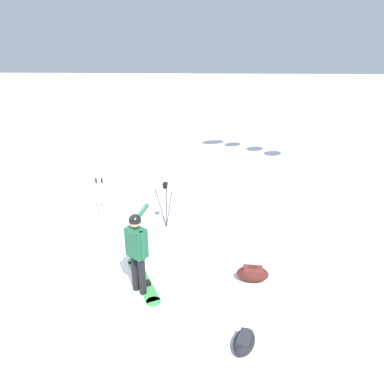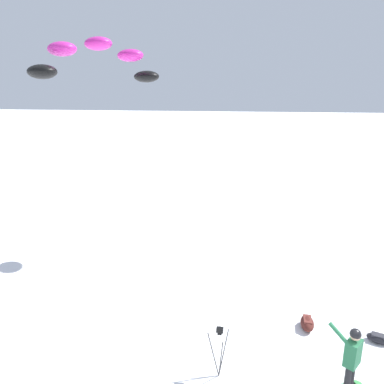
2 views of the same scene
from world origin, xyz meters
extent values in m
plane|color=white|center=(0.00, 0.00, 0.00)|extent=(300.00, 300.00, 0.00)
cylinder|color=black|center=(0.69, -0.38, 0.43)|extent=(0.14, 0.14, 0.86)
cylinder|color=black|center=(0.87, -0.50, 0.43)|extent=(0.14, 0.14, 0.86)
cube|color=#1E5938|center=(0.78, -0.44, 1.16)|extent=(0.48, 0.43, 0.61)
sphere|color=tan|center=(0.78, -0.44, 1.61)|extent=(0.23, 0.23, 0.23)
sphere|color=black|center=(0.78, -0.44, 1.64)|extent=(0.24, 0.24, 0.24)
cylinder|color=#1E5938|center=(0.77, -0.13, 1.58)|extent=(0.37, 0.51, 0.42)
cylinder|color=#1E5938|center=(0.94, -0.56, 1.16)|extent=(0.09, 0.09, 0.61)
cube|color=#3F994C|center=(0.74, -0.06, 0.01)|extent=(1.06, 1.50, 0.02)
cylinder|color=#3F994C|center=(0.34, 0.62, 0.01)|extent=(0.30, 0.30, 0.02)
cylinder|color=#3F994C|center=(1.15, -0.73, 0.01)|extent=(0.30, 0.30, 0.02)
cube|color=black|center=(0.63, 0.13, 0.06)|extent=(0.24, 0.22, 0.08)
cube|color=black|center=(0.86, -0.25, 0.06)|extent=(0.24, 0.22, 0.08)
ellipsoid|color=#4C1E19|center=(3.12, 0.24, 0.17)|extent=(0.69, 0.39, 0.34)
cube|color=brown|center=(3.12, 0.24, 0.29)|extent=(0.41, 0.23, 0.08)
cylinder|color=#262628|center=(0.73, 2.65, 0.60)|extent=(0.05, 0.31, 1.20)
cylinder|color=#262628|center=(0.62, 2.46, 0.60)|extent=(0.29, 0.14, 1.20)
cylinder|color=#262628|center=(0.86, 2.42, 0.60)|extent=(0.25, 0.22, 1.20)
cube|color=black|center=(0.75, 2.51, 1.22)|extent=(0.10, 0.10, 0.06)
cube|color=black|center=(0.75, 2.51, 1.30)|extent=(0.12, 0.16, 0.10)
ellipsoid|color=black|center=(2.91, -1.64, 0.12)|extent=(0.49, 0.68, 0.24)
cube|color=#2C2C33|center=(2.91, -1.64, 0.20)|extent=(0.29, 0.41, 0.08)
cylinder|color=gray|center=(-1.29, 3.00, 0.61)|extent=(0.05, 0.16, 1.22)
cylinder|color=black|center=(-1.29, 3.00, 1.16)|extent=(0.05, 0.05, 0.14)
cylinder|color=gray|center=(-1.46, 2.96, 0.61)|extent=(0.08, 0.16, 1.22)
cylinder|color=black|center=(-1.46, 2.96, 1.16)|extent=(0.05, 0.05, 0.14)
camera|label=1|loc=(2.60, -5.97, 4.44)|focal=31.18mm
camera|label=2|loc=(-6.40, 1.61, 6.63)|focal=33.09mm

